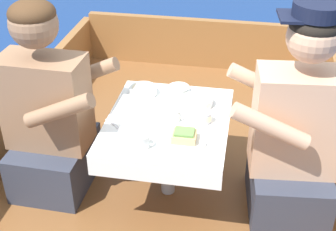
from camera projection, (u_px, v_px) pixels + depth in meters
ground_plane at (170, 215)px, 2.63m from camera, size 60.00×60.00×0.00m
boat_deck at (170, 199)px, 2.57m from camera, size 1.92×2.95×0.24m
gunwale_port at (4, 139)px, 2.56m from camera, size 0.06×2.95×0.33m
bow_coaming at (203, 43)px, 3.61m from camera, size 1.80×0.06×0.38m
cockpit_table at (168, 129)px, 2.24m from camera, size 0.57×0.69×0.44m
person_port at (49, 116)px, 2.29m from camera, size 0.53×0.45×1.00m
person_starboard at (295, 135)px, 2.11m from camera, size 0.55×0.48×1.05m
plate_sandwich at (184, 141)px, 2.05m from camera, size 0.20×0.20×0.01m
plate_bread at (138, 114)px, 2.24m from camera, size 0.21×0.21×0.01m
sandwich at (184, 136)px, 2.04m from camera, size 0.11×0.09×0.05m
bowl_port_near at (179, 90)px, 2.41m from camera, size 0.11×0.11×0.04m
bowl_starboard_near at (198, 101)px, 2.31m from camera, size 0.15×0.15×0.04m
bowl_center_far at (143, 90)px, 2.40m from camera, size 0.14×0.14×0.04m
coffee_cup_port at (174, 115)px, 2.18m from camera, size 0.09×0.06×0.06m
coffee_cup_starboard at (142, 141)px, 2.00m from camera, size 0.09×0.06×0.06m
tin_can at (204, 117)px, 2.17m from camera, size 0.07×0.07×0.05m
utensil_spoon_center at (157, 128)px, 2.14m from camera, size 0.12×0.14×0.01m
utensil_spoon_starboard at (126, 142)px, 2.05m from camera, size 0.15×0.11×0.01m
utensil_spoon_port at (114, 124)px, 2.17m from camera, size 0.14×0.12×0.01m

